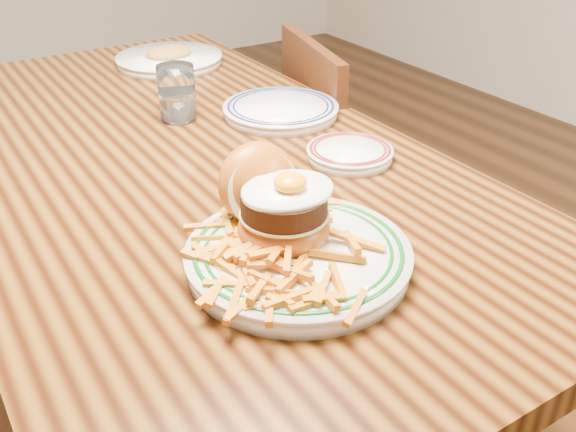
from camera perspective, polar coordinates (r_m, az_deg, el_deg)
floor at (r=1.71m, az=-7.34°, el=-17.89°), size 6.00×6.00×0.00m
table at (r=1.30m, az=-9.21°, el=2.06°), size 0.85×1.60×0.75m
chair_right at (r=1.79m, az=5.33°, el=3.11°), size 0.48×0.48×0.85m
main_plate at (r=0.90m, az=0.29°, el=-1.79°), size 0.32×0.33×0.15m
side_plate at (r=1.22m, az=5.52°, el=5.63°), size 0.16×0.16×0.02m
rear_plate at (r=1.42m, az=-0.65°, el=9.46°), size 0.25×0.25×0.03m
water_glass at (r=1.41m, az=-9.82°, el=10.46°), size 0.08×0.08×0.12m
far_plate at (r=1.80m, az=-10.51°, el=13.57°), size 0.28×0.28×0.05m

